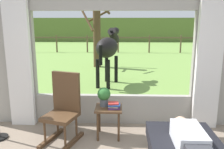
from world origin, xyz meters
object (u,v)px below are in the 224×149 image
Objects in this scene: potted_plant at (104,96)px; book_stack at (114,106)px; reclining_person at (193,146)px; rocking_chair at (64,108)px; horse at (108,48)px; side_table at (109,113)px; pasture_tree at (97,35)px.

book_stack is (0.17, -0.12, -0.13)m from potted_plant.
rocking_chair is at bearing 148.81° from reclining_person.
horse reaches higher than rocking_chair.
book_stack is 0.11× the size of horse.
reclining_person is 4.82m from horse.
reclining_person is at bearing -50.02° from side_table.
book_stack is at bearing -70.88° from horse.
reclining_person is at bearing -14.23° from rocking_chair.
pasture_tree is (-0.10, 6.53, 0.83)m from rocking_chair.
book_stack is at bearing 22.80° from rocking_chair.
potted_plant is 6.41m from pasture_tree.
rocking_chair is 0.37× the size of pasture_tree.
rocking_chair is at bearing -169.34° from side_table.
rocking_chair reaches higher than side_table.
rocking_chair is at bearing -89.16° from pasture_tree.
side_table is 0.18m from book_stack.
rocking_chair is 0.69m from potted_plant.
book_stack is (-0.94, 1.16, 0.05)m from reclining_person.
pasture_tree is at bearing 108.49° from rocking_chair.
side_table is at bearing -36.87° from potted_plant.
pasture_tree is (-0.82, 6.39, 0.95)m from side_table.
potted_plant is at bearing 131.45° from reclining_person.
pasture_tree is (-1.84, 7.62, 0.86)m from reclining_person.
side_table is at bearing 28.32° from rocking_chair.
rocking_chair is 0.74m from side_table.
horse reaches higher than potted_plant.
horse is (-0.10, 3.34, 0.45)m from potted_plant.
pasture_tree reaches higher than book_stack.
pasture_tree reaches higher than reclining_person.
pasture_tree is at bearing 96.64° from potted_plant.
potted_plant is 0.25m from book_stack.
book_stack is (0.81, 0.07, 0.03)m from rocking_chair.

